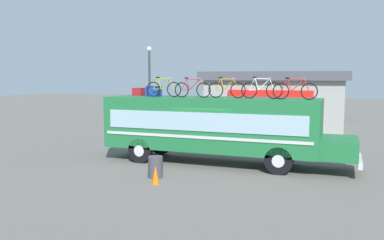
{
  "coord_description": "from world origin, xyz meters",
  "views": [
    {
      "loc": [
        5.53,
        -16.56,
        3.76
      ],
      "look_at": [
        -0.85,
        0.0,
        1.87
      ],
      "focal_mm": 37.6,
      "sensor_mm": 36.0,
      "label": 1
    }
  ],
  "objects": [
    {
      "name": "rooftop_bicycle_5",
      "position": [
        3.62,
        -0.39,
        3.26
      ],
      "size": [
        1.74,
        0.44,
        0.87
      ],
      "color": "black",
      "rests_on": "bus"
    },
    {
      "name": "ground_plane",
      "position": [
        0.0,
        0.0,
        0.0
      ],
      "size": [
        120.0,
        120.0,
        0.0
      ],
      "primitive_type": "plane",
      "color": "#605E59"
    },
    {
      "name": "street_lamp",
      "position": [
        -5.73,
        5.45,
        3.22
      ],
      "size": [
        0.29,
        0.29,
        5.61
      ],
      "color": "#38383D",
      "rests_on": "ground"
    },
    {
      "name": "luggage_bag_1",
      "position": [
        -3.7,
        0.36,
        3.08
      ],
      "size": [
        0.48,
        0.46,
        0.37
      ],
      "primitive_type": "cube",
      "color": "maroon",
      "rests_on": "bus"
    },
    {
      "name": "rooftop_bicycle_3",
      "position": [
        0.79,
        -0.19,
        3.26
      ],
      "size": [
        1.64,
        0.44,
        0.88
      ],
      "color": "black",
      "rests_on": "bus"
    },
    {
      "name": "traffic_cone",
      "position": [
        -0.66,
        -4.07,
        0.34
      ],
      "size": [
        0.28,
        0.28,
        0.67
      ],
      "primitive_type": "cone",
      "color": "orange",
      "rests_on": "ground"
    },
    {
      "name": "trash_bin",
      "position": [
        -1.07,
        -3.24,
        0.41
      ],
      "size": [
        0.55,
        0.55,
        0.81
      ],
      "primitive_type": "cylinder",
      "color": "#3F3F47",
      "rests_on": "ground"
    },
    {
      "name": "luggage_bag_2",
      "position": [
        -2.79,
        0.1,
        3.12
      ],
      "size": [
        0.6,
        0.52,
        0.47
      ],
      "primitive_type": "cube",
      "color": "#193899",
      "rests_on": "bus"
    },
    {
      "name": "bus",
      "position": [
        0.24,
        0.0,
        1.69
      ],
      "size": [
        10.83,
        2.47,
        2.89
      ],
      "color": "#1E6B38",
      "rests_on": "ground"
    },
    {
      "name": "rooftop_bicycle_1",
      "position": [
        -2.08,
        -0.32,
        3.26
      ],
      "size": [
        1.68,
        0.44,
        0.9
      ],
      "color": "black",
      "rests_on": "bus"
    },
    {
      "name": "rooftop_bicycle_4",
      "position": [
        2.26,
        -0.15,
        3.27
      ],
      "size": [
        1.7,
        0.44,
        0.9
      ],
      "color": "black",
      "rests_on": "bus"
    },
    {
      "name": "roadside_building",
      "position": [
        0.71,
        14.51,
        2.12
      ],
      "size": [
        10.2,
        8.8,
        4.16
      ],
      "color": "#9E9E99",
      "rests_on": "ground"
    },
    {
      "name": "rooftop_bicycle_2",
      "position": [
        -0.68,
        -0.4,
        3.25
      ],
      "size": [
        1.66,
        0.44,
        0.87
      ],
      "color": "black",
      "rests_on": "bus"
    }
  ]
}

